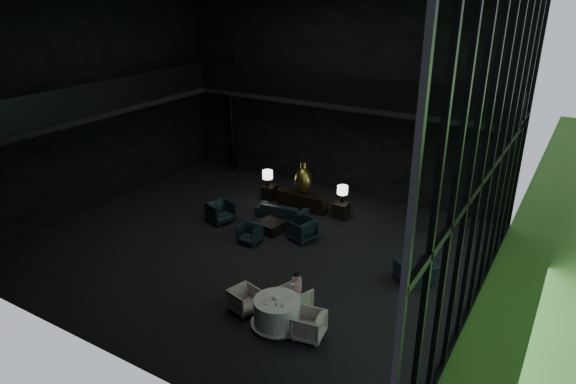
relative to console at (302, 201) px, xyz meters
The scene contains 34 objects.
floor 3.50m from the console, 88.81° to the right, with size 14.00×12.00×0.02m, color black.
wall_back 4.46m from the console, 88.35° to the left, with size 14.00×0.04×8.00m, color black.
wall_front 10.17m from the console, 89.56° to the right, with size 14.00×0.04×8.00m, color black.
wall_left 8.58m from the console, 153.29° to the right, with size 0.04×12.00×8.00m, color black.
curtain_wall 8.66m from the console, 26.40° to the right, with size 0.20×12.00×8.00m, color black, non-canonical shape.
mezzanine_left 7.80m from the console, 149.54° to the right, with size 2.00×12.00×0.25m, color black.
mezzanine_back 4.12m from the console, 54.69° to the left, with size 12.00×2.00×0.25m, color black.
railing_left 7.40m from the console, 144.72° to the right, with size 0.06×12.00×1.00m, color black.
railing_back 4.44m from the console, 25.62° to the left, with size 12.00×0.06×1.00m, color black.
column_nw 5.66m from the console, 155.80° to the left, with size 0.24×0.24×4.00m, color black.
column_ne 5.18m from the console, ahead, with size 0.24×0.24×4.00m, color black.
console is the anchor object (origin of this frame).
bronze_urn 0.85m from the console, 90.00° to the left, with size 0.66×0.66×1.22m.
side_table_left 1.62m from the console, behind, with size 0.51×0.51×0.56m, color black.
table_lamp_left 1.76m from the console, behind, with size 0.40×0.40×0.67m.
side_table_right 1.60m from the console, ahead, with size 0.53×0.53×0.58m, color black.
table_lamp_right 1.76m from the console, ahead, with size 0.39×0.39×0.65m.
sofa 1.06m from the console, 104.50° to the right, with size 1.71×0.50×0.67m, color black.
lounge_armchair_west 3.17m from the console, 128.14° to the right, with size 0.88×0.83×0.91m, color #1C2738.
lounge_armchair_east 2.50m from the console, 60.46° to the right, with size 0.83×0.78×0.85m, color #15242E.
lounge_armchair_south 3.27m from the console, 92.31° to the right, with size 0.61×0.57×0.63m, color black.
window_armchair 6.04m from the console, 27.80° to the right, with size 0.98×0.63×0.85m, color black.
coffee_table 2.22m from the console, 89.46° to the right, with size 0.84×0.84×0.37m, color black.
dining_table 7.22m from the console, 65.29° to the right, with size 1.33×1.33×0.75m.
dining_chair_north 6.46m from the console, 61.85° to the right, with size 0.65×0.61×0.67m, color beige.
dining_chair_east 7.63m from the console, 59.12° to the right, with size 0.70×0.66×0.72m, color #B2AFAA.
dining_chair_west 6.75m from the console, 73.21° to the right, with size 0.62×0.58×0.64m, color beige.
child 6.31m from the console, 61.59° to the right, with size 0.26×0.26×0.56m.
plate_a 7.35m from the console, 67.05° to the right, with size 0.25×0.25×0.02m, color white.
plate_b 7.08m from the console, 62.63° to the right, with size 0.23×0.23×0.02m, color white.
saucer 7.46m from the console, 63.93° to the right, with size 0.16×0.16×0.01m, color white.
coffee_cup 7.48m from the console, 63.82° to the right, with size 0.09×0.09×0.07m, color white.
cereal_bowl 7.19m from the console, 65.61° to the right, with size 0.17×0.17×0.09m, color white.
cream_pot 7.46m from the console, 65.22° to the right, with size 0.05×0.05×0.06m, color #99999E.
Camera 1 is at (8.73, -12.10, 8.04)m, focal length 32.00 mm.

